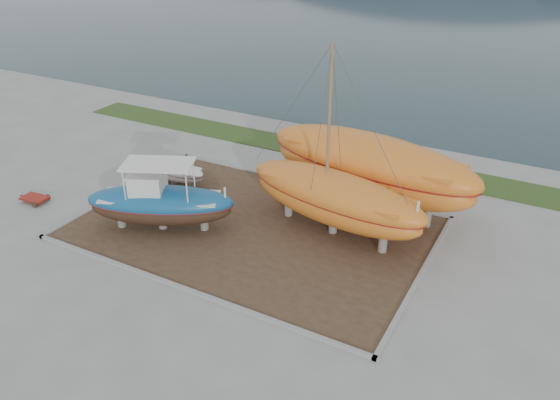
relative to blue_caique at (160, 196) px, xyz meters
The scene contains 10 objects.
ground 4.92m from the blue_caique, 21.97° to the right, with size 140.00×140.00×0.00m, color gray.
dirt_patch 5.15m from the blue_caique, 28.78° to the left, with size 18.00×12.00×0.06m, color #422D1E.
curb_frame 5.14m from the blue_caique, 28.78° to the left, with size 18.60×12.60×0.15m, color gray, non-canonical shape.
grass_strip 14.55m from the blue_caique, 73.09° to the left, with size 44.00×3.00×0.08m, color #284219.
sea 68.46m from the blue_caique, 86.48° to the left, with size 260.00×100.00×0.04m, color #1B3036, non-canonical shape.
blue_caique is the anchor object (origin of this frame).
white_dinghy 5.65m from the blue_caique, 122.50° to the left, with size 4.51×1.69×1.36m, color silver, non-canonical shape.
orange_sailboat 9.53m from the blue_caique, 25.89° to the left, with size 10.23×3.02×9.74m, color orange, non-canonical shape.
orange_bare_hull 11.47m from the blue_caique, 41.03° to the left, with size 12.73×3.82×4.17m, color orange, non-canonical shape.
red_trailer 8.81m from the blue_caique, behind, with size 2.28×1.14×0.32m, color maroon, non-canonical shape.
Camera 1 is at (13.40, -17.35, 14.89)m, focal length 35.00 mm.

